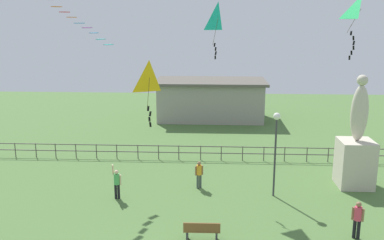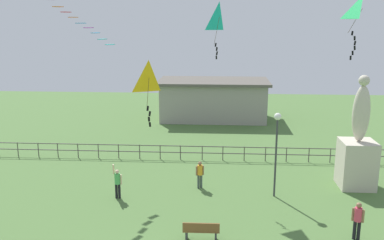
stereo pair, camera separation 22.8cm
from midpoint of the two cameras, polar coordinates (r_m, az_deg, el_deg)
The scene contains 11 objects.
statue_monument at distance 24.49m, azimuth 21.55°, elevation -4.13°, with size 1.79×1.79×6.08m.
lamppost at distance 21.59m, azimuth 11.59°, elevation -2.16°, with size 0.36×0.36×4.38m.
park_bench at distance 17.89m, azimuth 1.61°, elevation -14.58°, with size 1.51×0.43×0.85m.
person_0 at distance 21.93m, azimuth -9.66°, elevation -8.13°, with size 0.46×0.28×1.79m.
person_1 at distance 19.06m, azimuth 21.65°, elevation -12.17°, with size 0.46×0.30×1.63m.
person_2 at distance 22.90m, azimuth 1.35°, elevation -7.10°, with size 0.44×0.28×1.50m.
kite_0 at distance 22.46m, azimuth 3.96°, elevation 13.39°, with size 0.96×0.98×2.91m.
kite_1 at distance 21.03m, azimuth 22.10°, elevation 13.43°, with size 1.03×1.25×2.82m.
kite_3 at distance 16.45m, azimuth -5.39°, elevation 5.43°, with size 0.94×0.76×2.65m.
waterfront_railing at distance 27.56m, azimuth -1.25°, elevation -4.09°, with size 36.05×0.06×0.95m.
pavilion_building at distance 38.86m, azimuth 3.05°, elevation 2.79°, with size 9.91×5.48×3.57m.
Camera 2 is at (2.09, -12.22, 8.79)m, focal length 39.80 mm.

